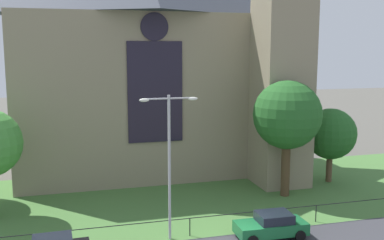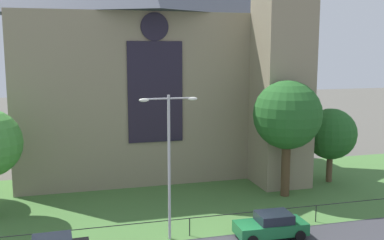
{
  "view_description": "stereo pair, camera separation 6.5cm",
  "coord_description": "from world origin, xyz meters",
  "px_view_note": "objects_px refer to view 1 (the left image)",
  "views": [
    {
      "loc": [
        -9.6,
        -22.62,
        11.09
      ],
      "look_at": [
        -1.11,
        8.0,
        6.15
      ],
      "focal_mm": 42.79,
      "sensor_mm": 36.0,
      "label": 1
    },
    {
      "loc": [
        -9.54,
        -22.64,
        11.09
      ],
      "look_at": [
        -1.11,
        8.0,
        6.15
      ],
      "focal_mm": 42.79,
      "sensor_mm": 36.0,
      "label": 2
    }
  ],
  "objects_px": {
    "church_building": "(152,58)",
    "streetlamp_near": "(169,149)",
    "tree_right_near": "(287,116)",
    "parked_car_green": "(271,225)",
    "tree_right_far": "(331,134)"
  },
  "relations": [
    {
      "from": "church_building",
      "to": "streetlamp_near",
      "type": "distance_m",
      "value": 16.81
    },
    {
      "from": "tree_right_near",
      "to": "parked_car_green",
      "type": "bearing_deg",
      "value": -122.33
    },
    {
      "from": "tree_right_near",
      "to": "streetlamp_near",
      "type": "relative_size",
      "value": 1.03
    },
    {
      "from": "church_building",
      "to": "parked_car_green",
      "type": "relative_size",
      "value": 6.12
    },
    {
      "from": "parked_car_green",
      "to": "streetlamp_near",
      "type": "bearing_deg",
      "value": -12.03
    },
    {
      "from": "streetlamp_near",
      "to": "parked_car_green",
      "type": "distance_m",
      "value": 7.62
    },
    {
      "from": "church_building",
      "to": "streetlamp_near",
      "type": "height_order",
      "value": "church_building"
    },
    {
      "from": "church_building",
      "to": "tree_right_far",
      "type": "distance_m",
      "value": 16.91
    },
    {
      "from": "church_building",
      "to": "tree_right_near",
      "type": "bearing_deg",
      "value": -51.65
    },
    {
      "from": "church_building",
      "to": "tree_right_far",
      "type": "relative_size",
      "value": 4.17
    },
    {
      "from": "church_building",
      "to": "parked_car_green",
      "type": "height_order",
      "value": "church_building"
    },
    {
      "from": "church_building",
      "to": "tree_right_far",
      "type": "height_order",
      "value": "church_building"
    },
    {
      "from": "tree_right_far",
      "to": "tree_right_near",
      "type": "distance_m",
      "value": 6.21
    },
    {
      "from": "tree_right_far",
      "to": "church_building",
      "type": "bearing_deg",
      "value": 149.49
    },
    {
      "from": "tree_right_far",
      "to": "parked_car_green",
      "type": "bearing_deg",
      "value": -135.98
    }
  ]
}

